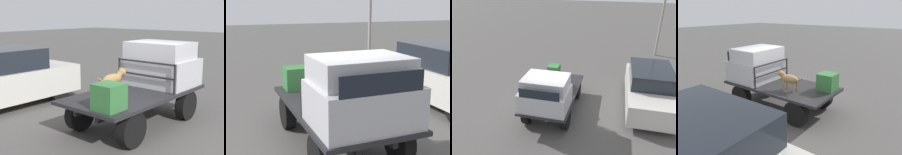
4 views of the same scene
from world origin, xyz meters
TOP-DOWN VIEW (x-y plane):
  - ground_plane at (0.00, 0.00)m, footprint 80.00×80.00m
  - flatbed_truck at (0.00, 0.00)m, footprint 3.80×1.86m
  - truck_cab at (1.12, 0.00)m, footprint 1.40×1.74m
  - truck_headboard at (0.39, 0.00)m, footprint 0.04×1.74m
  - dog at (-0.52, 0.27)m, footprint 1.01×0.27m
  - cargo_crate at (-1.53, -0.46)m, footprint 0.54×0.54m
  - parked_sedan at (-1.26, 3.92)m, footprint 4.27×1.89m

SIDE VIEW (x-z plane):
  - ground_plane at x=0.00m, z-range 0.00..0.00m
  - flatbed_truck at x=0.00m, z-range 0.18..1.01m
  - parked_sedan at x=-1.26m, z-range 0.00..1.73m
  - cargo_crate at x=-1.53m, z-range 0.83..1.37m
  - dog at x=-0.52m, z-range 0.90..1.53m
  - truck_headboard at x=0.39m, z-range 0.95..1.68m
  - truck_cab at x=1.12m, z-range 0.80..1.98m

